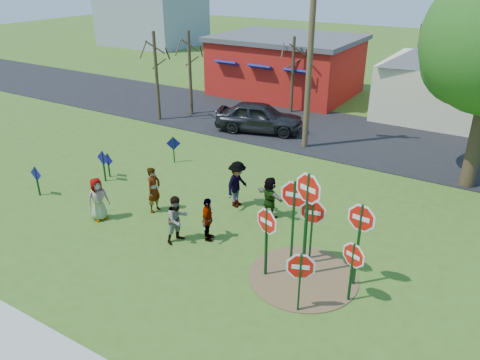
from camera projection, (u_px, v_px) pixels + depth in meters
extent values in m
plane|color=#3C601B|center=(199.00, 222.00, 16.60)|extent=(120.00, 120.00, 0.00)
cube|color=#9E9E99|center=(19.00, 352.00, 11.01)|extent=(22.00, 1.80, 0.08)
cube|color=black|center=(323.00, 131.00, 25.49)|extent=(120.00, 7.50, 0.04)
cylinder|color=brown|center=(303.00, 277.00, 13.69)|extent=(3.20, 3.20, 0.03)
cube|color=#A51E10|center=(286.00, 67.00, 32.36)|extent=(9.00, 7.00, 3.60)
cube|color=#4C4C51|center=(287.00, 38.00, 31.54)|extent=(9.40, 7.40, 0.30)
cube|color=navy|center=(228.00, 63.00, 30.50)|extent=(1.60, 0.78, 0.45)
cube|color=navy|center=(261.00, 67.00, 29.32)|extent=(1.60, 0.78, 0.45)
cube|color=navy|center=(297.00, 72.00, 28.14)|extent=(1.60, 0.78, 0.45)
cube|color=beige|center=(456.00, 91.00, 27.25)|extent=(8.00, 7.00, 3.20)
pyramid|color=#4C4C51|center=(469.00, 22.00, 25.65)|extent=(9.40, 9.40, 2.20)
cube|color=brown|center=(425.00, 37.00, 26.16)|extent=(0.55, 0.55, 1.40)
cube|color=#8C939E|center=(151.00, 6.00, 51.34)|extent=(10.00, 8.00, 8.00)
cube|color=#103C18|center=(266.00, 243.00, 13.34)|extent=(0.07, 0.08, 2.19)
cylinder|color=white|center=(267.00, 221.00, 13.04)|extent=(1.00, 0.32, 1.04)
cylinder|color=red|center=(267.00, 221.00, 13.04)|extent=(0.87, 0.28, 0.90)
cube|color=white|center=(267.00, 221.00, 13.04)|extent=(0.44, 0.14, 0.13)
cube|color=#103C18|center=(293.00, 223.00, 13.84)|extent=(0.07, 0.09, 2.73)
cylinder|color=white|center=(295.00, 195.00, 13.44)|extent=(1.15, 0.20, 1.16)
cylinder|color=red|center=(295.00, 195.00, 13.44)|extent=(0.99, 0.18, 1.00)
cube|color=white|center=(295.00, 195.00, 13.44)|extent=(0.50, 0.09, 0.14)
cylinder|color=gold|center=(295.00, 195.00, 13.44)|extent=(1.15, 0.19, 1.16)
cube|color=#103C18|center=(306.00, 227.00, 13.11)|extent=(0.08, 0.10, 3.27)
cylinder|color=white|center=(308.00, 189.00, 12.60)|extent=(1.15, 0.38, 1.20)
cylinder|color=red|center=(308.00, 189.00, 12.60)|extent=(0.99, 0.34, 1.03)
cube|color=white|center=(308.00, 189.00, 12.60)|extent=(0.50, 0.17, 0.15)
cube|color=#103C18|center=(358.00, 246.00, 12.85)|extent=(0.07, 0.08, 2.57)
cylinder|color=white|center=(361.00, 218.00, 12.47)|extent=(1.08, 0.16, 1.09)
cylinder|color=red|center=(361.00, 218.00, 12.47)|extent=(0.93, 0.14, 0.94)
cube|color=white|center=(361.00, 218.00, 12.47)|extent=(0.47, 0.07, 0.14)
cylinder|color=gold|center=(361.00, 218.00, 12.47)|extent=(1.08, 0.15, 1.09)
cube|color=#103C18|center=(300.00, 283.00, 12.02)|extent=(0.08, 0.08, 1.77)
cylinder|color=white|center=(301.00, 267.00, 11.80)|extent=(0.95, 0.42, 1.03)
cylinder|color=red|center=(301.00, 267.00, 11.80)|extent=(0.83, 0.37, 0.89)
cube|color=white|center=(301.00, 267.00, 11.80)|extent=(0.42, 0.18, 0.13)
cube|color=#103C18|center=(351.00, 273.00, 12.38)|extent=(0.07, 0.08, 1.81)
cylinder|color=white|center=(354.00, 255.00, 12.14)|extent=(0.91, 0.35, 0.96)
cylinder|color=red|center=(354.00, 255.00, 12.14)|extent=(0.78, 0.30, 0.83)
cube|color=white|center=(354.00, 255.00, 12.14)|extent=(0.40, 0.15, 0.12)
cylinder|color=gold|center=(354.00, 255.00, 12.14)|extent=(0.91, 0.34, 0.96)
cube|color=#103C18|center=(311.00, 233.00, 13.88)|extent=(0.07, 0.08, 2.17)
cylinder|color=white|center=(313.00, 212.00, 13.58)|extent=(1.04, 0.24, 1.06)
cylinder|color=red|center=(313.00, 212.00, 13.58)|extent=(0.90, 0.21, 0.91)
cube|color=white|center=(313.00, 212.00, 13.58)|extent=(0.46, 0.10, 0.13)
cube|color=#103C18|center=(37.00, 181.00, 18.27)|extent=(0.05, 0.06, 1.22)
cube|color=#100B65|center=(36.00, 174.00, 18.14)|extent=(0.63, 0.03, 0.63)
cube|color=#103C18|center=(104.00, 166.00, 19.44)|extent=(0.05, 0.06, 1.35)
cube|color=#100B65|center=(103.00, 158.00, 19.29)|extent=(0.64, 0.04, 0.64)
cube|color=#103C18|center=(109.00, 165.00, 19.91)|extent=(0.05, 0.06, 1.06)
cube|color=#100B65|center=(108.00, 160.00, 19.80)|extent=(0.59, 0.04, 0.59)
cube|color=#103C18|center=(174.00, 150.00, 21.33)|extent=(0.08, 0.08, 1.23)
cube|color=#100B65|center=(173.00, 143.00, 21.20)|extent=(0.55, 0.37, 0.65)
imported|color=#445E8F|center=(98.00, 199.00, 16.49)|extent=(0.73, 0.90, 1.59)
imported|color=#297561|center=(154.00, 190.00, 17.02)|extent=(0.44, 0.65, 1.73)
imported|color=#975D41|center=(177.00, 219.00, 15.15)|extent=(0.81, 0.93, 1.63)
imported|color=#313236|center=(237.00, 184.00, 17.35)|extent=(0.68, 1.17, 1.79)
imported|color=#462D5B|center=(208.00, 219.00, 15.26)|extent=(0.64, 0.96, 1.52)
imported|color=#1B552A|center=(270.00, 197.00, 16.66)|extent=(1.50, 0.82, 1.55)
imported|color=#2B2B30|center=(259.00, 117.00, 25.13)|extent=(5.02, 3.10, 1.60)
cylinder|color=#4C3823|center=(310.00, 56.00, 21.48)|extent=(0.28, 0.28, 8.95)
cylinder|color=#382819|center=(478.00, 132.00, 18.34)|extent=(0.59, 0.59, 4.65)
sphere|color=#1C4E15|center=(468.00, 61.00, 18.37)|extent=(3.60, 3.60, 3.60)
cylinder|color=#382819|center=(190.00, 74.00, 27.46)|extent=(0.18, 0.18, 4.90)
cylinder|color=#382819|center=(293.00, 76.00, 27.86)|extent=(0.18, 0.18, 4.52)
cylinder|color=#382819|center=(157.00, 77.00, 26.35)|extent=(0.18, 0.18, 5.01)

